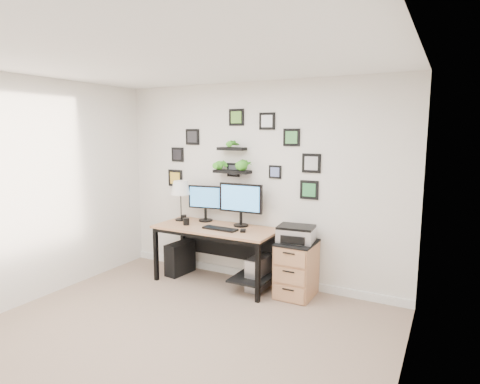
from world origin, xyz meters
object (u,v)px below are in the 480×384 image
Objects in this scene: monitor_left at (205,200)px; pc_tower_grey at (259,273)px; table_lamp at (181,189)px; mug at (186,222)px; monitor_right at (241,201)px; printer at (296,234)px; file_cabinet at (296,269)px; desk at (220,236)px; pc_tower_black at (180,258)px.

monitor_left reaches higher than pc_tower_grey.
table_lamp reaches higher than mug.
monitor_right reaches higher than mug.
printer is at bearing -6.51° from monitor_right.
monitor_left is at bearing 17.63° from table_lamp.
file_cabinet is (0.49, 0.02, 0.13)m from pc_tower_grey.
monitor_right is 1.41× the size of pc_tower_grey.
monitor_left reaches higher than file_cabinet.
monitor_right reaches higher than file_cabinet.
mug is (-0.44, -0.12, 0.17)m from desk.
desk is at bearing -7.38° from table_lamp.
mug is at bearing -172.75° from printer.
pc_tower_black is at bearing 177.98° from desk.
file_cabinet is (1.70, 0.03, 0.12)m from pc_tower_black.
file_cabinet is (1.48, 0.18, -0.46)m from mug.
table_lamp is 1.92m from file_cabinet.
mug is at bearing -173.20° from file_cabinet.
desk is 2.89× the size of table_lamp.
monitor_right reaches higher than printer.
monitor_right reaches higher than pc_tower_grey.
printer is (0.80, -0.09, -0.32)m from monitor_right.
printer is (1.02, 0.07, 0.14)m from desk.
file_cabinet is at bearing -7.04° from monitor_right.
mug is at bearing -26.61° from pc_tower_black.
file_cabinet is (0.81, -0.10, -0.75)m from monitor_right.
printer reaches higher than pc_tower_black.
monitor_right is at bearing 172.96° from file_cabinet.
monitor_right is 1.34× the size of printer.
printer is at bearing 7.25° from mug.
table_lamp reaches higher than desk.
table_lamp is 1.75m from printer.
pc_tower_grey is 0.51m from file_cabinet.
table_lamp is (-0.90, -0.07, 0.11)m from monitor_right.
printer reaches higher than pc_tower_grey.
file_cabinet is at bearing -28.63° from printer.
monitor_left is 5.32× the size of mug.
mug is 1.56m from file_cabinet.
desk reaches higher than file_cabinet.
file_cabinet reaches higher than pc_tower_grey.
pc_tower_grey is (1.22, -0.05, -0.99)m from table_lamp.
desk is 3.73× the size of pc_tower_grey.
printer is (1.36, -0.13, -0.27)m from monitor_left.
pc_tower_grey is at bearing 6.68° from pc_tower_black.
pc_tower_black is (-0.22, 0.14, -0.58)m from mug.
mug is at bearing -107.71° from monitor_left.
monitor_left is 0.41m from mug.
pc_tower_grey is at bearing -177.69° from file_cabinet.
printer is at bearing 7.48° from pc_tower_black.
printer is (1.69, 0.04, 0.55)m from pc_tower_black.
desk is 3.54× the size of printer.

